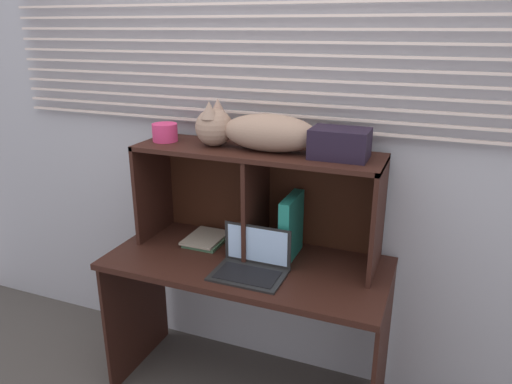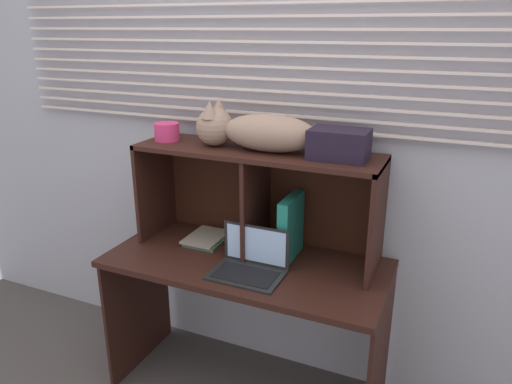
{
  "view_description": "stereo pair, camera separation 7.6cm",
  "coord_description": "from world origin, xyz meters",
  "px_view_note": "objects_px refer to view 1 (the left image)",
  "views": [
    {
      "loc": [
        0.8,
        -1.68,
        1.82
      ],
      "look_at": [
        0.0,
        0.33,
        1.07
      ],
      "focal_mm": 33.69,
      "sensor_mm": 36.0,
      "label": 1
    },
    {
      "loc": [
        0.87,
        -1.65,
        1.82
      ],
      "look_at": [
        0.0,
        0.33,
        1.07
      ],
      "focal_mm": 33.69,
      "sensor_mm": 36.0,
      "label": 2
    }
  ],
  "objects_px": {
    "book_stack": "(207,239)",
    "binder_upright": "(291,227)",
    "laptop": "(251,264)",
    "small_basket": "(165,132)",
    "storage_box": "(340,143)",
    "cat": "(255,131)"
  },
  "relations": [
    {
      "from": "binder_upright",
      "to": "small_basket",
      "type": "distance_m",
      "value": 0.78
    },
    {
      "from": "laptop",
      "to": "book_stack",
      "type": "bearing_deg",
      "value": 147.55
    },
    {
      "from": "storage_box",
      "to": "small_basket",
      "type": "bearing_deg",
      "value": 180.0
    },
    {
      "from": "small_basket",
      "to": "storage_box",
      "type": "distance_m",
      "value": 0.88
    },
    {
      "from": "cat",
      "to": "storage_box",
      "type": "distance_m",
      "value": 0.39
    },
    {
      "from": "binder_upright",
      "to": "storage_box",
      "type": "bearing_deg",
      "value": 0.0
    },
    {
      "from": "laptop",
      "to": "small_basket",
      "type": "height_order",
      "value": "small_basket"
    },
    {
      "from": "laptop",
      "to": "small_basket",
      "type": "distance_m",
      "value": 0.79
    },
    {
      "from": "book_stack",
      "to": "binder_upright",
      "type": "bearing_deg",
      "value": 0.22
    },
    {
      "from": "laptop",
      "to": "binder_upright",
      "type": "bearing_deg",
      "value": 62.08
    },
    {
      "from": "cat",
      "to": "small_basket",
      "type": "xyz_separation_m",
      "value": [
        -0.48,
        0.0,
        -0.04
      ]
    },
    {
      "from": "cat",
      "to": "laptop",
      "type": "distance_m",
      "value": 0.61
    },
    {
      "from": "cat",
      "to": "small_basket",
      "type": "height_order",
      "value": "cat"
    },
    {
      "from": "laptop",
      "to": "small_basket",
      "type": "relative_size",
      "value": 2.61
    },
    {
      "from": "binder_upright",
      "to": "small_basket",
      "type": "bearing_deg",
      "value": 180.0
    },
    {
      "from": "binder_upright",
      "to": "storage_box",
      "type": "distance_m",
      "value": 0.47
    },
    {
      "from": "book_stack",
      "to": "small_basket",
      "type": "distance_m",
      "value": 0.58
    },
    {
      "from": "small_basket",
      "to": "binder_upright",
      "type": "bearing_deg",
      "value": 0.0
    },
    {
      "from": "binder_upright",
      "to": "storage_box",
      "type": "xyz_separation_m",
      "value": [
        0.21,
        0.0,
        0.42
      ]
    },
    {
      "from": "cat",
      "to": "book_stack",
      "type": "relative_size",
      "value": 3.2
    },
    {
      "from": "laptop",
      "to": "binder_upright",
      "type": "xyz_separation_m",
      "value": [
        0.12,
        0.22,
        0.11
      ]
    },
    {
      "from": "laptop",
      "to": "storage_box",
      "type": "xyz_separation_m",
      "value": [
        0.32,
        0.22,
        0.54
      ]
    }
  ]
}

